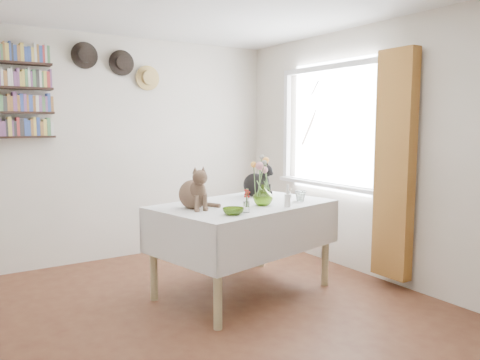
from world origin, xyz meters
TOP-DOWN VIEW (x-y plane):
  - room at (0.00, 0.00)m, footprint 4.08×4.58m
  - window at (1.97, 0.80)m, footprint 0.12×1.52m
  - curtain at (1.90, -0.12)m, footprint 0.12×0.38m
  - dining_table at (0.65, 0.51)m, footprint 1.71×1.29m
  - tabby_cat at (0.16, 0.53)m, footprint 0.25×0.32m
  - black_cat at (0.98, 0.80)m, footprint 0.34×0.37m
  - flower_vase at (0.74, 0.33)m, footprint 0.24×0.24m
  - green_bowl at (0.30, 0.12)m, footprint 0.19×0.19m
  - drinking_glass at (1.16, 0.32)m, footprint 0.14×0.14m
  - candlestick at (0.88, 0.16)m, footprint 0.05×0.05m
  - berry_jar at (0.44, 0.14)m, footprint 0.05×0.05m
  - porcelain_figurine at (1.21, 0.55)m, footprint 0.05×0.05m
  - flower_bouquet at (0.74, 0.34)m, footprint 0.17×0.12m
  - wall_hats at (0.12, 2.19)m, footprint 0.98×0.09m

SIDE VIEW (x-z plane):
  - dining_table at x=0.65m, z-range 0.21..1.03m
  - green_bowl at x=0.30m, z-range 0.82..0.88m
  - porcelain_figurine at x=1.21m, z-range 0.82..0.91m
  - drinking_glass at x=1.16m, z-range 0.82..0.92m
  - candlestick at x=0.88m, z-range 0.79..0.99m
  - flower_vase at x=0.74m, z-range 0.82..1.00m
  - berry_jar at x=0.44m, z-range 0.81..1.03m
  - black_cat at x=0.98m, z-range 0.82..1.17m
  - tabby_cat at x=0.16m, z-range 0.82..1.19m
  - curtain at x=1.90m, z-range 0.10..2.20m
  - flower_bouquet at x=0.74m, z-range 0.97..1.36m
  - room at x=0.00m, z-range -0.04..2.54m
  - window at x=1.97m, z-range 0.74..2.06m
  - wall_hats at x=0.12m, z-range 1.93..2.41m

